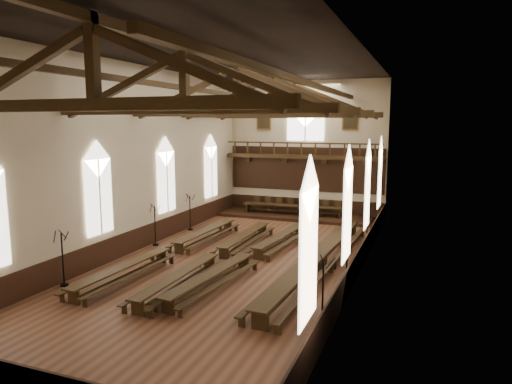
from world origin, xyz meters
TOP-DOWN VIEW (x-y plane):
  - ground at (0.00, 0.00)m, footprint 26.00×26.00m
  - room_walls at (0.00, 0.00)m, footprint 26.00×26.00m
  - wainscot_band at (0.00, 0.00)m, footprint 12.00×26.00m
  - side_windows at (-0.00, -0.00)m, footprint 11.85×19.80m
  - end_window at (0.00, 12.90)m, footprint 2.80×0.12m
  - minstrels_gallery at (0.00, 12.66)m, footprint 11.80×1.24m
  - portraits at (0.00, 12.90)m, footprint 7.75×0.09m
  - roof_trusses at (0.00, -0.00)m, footprint 11.70×25.70m
  - refectory_row_a at (-3.44, -0.75)m, footprint 1.64×13.84m
  - refectory_row_b at (-0.80, -0.77)m, footprint 1.38×13.74m
  - refectory_row_c at (0.85, -0.23)m, footprint 2.04×14.00m
  - refectory_row_d at (4.12, 0.21)m, footprint 2.00×14.95m
  - dais at (-0.47, 11.40)m, footprint 11.40×3.14m
  - high_table at (-0.47, 11.40)m, footprint 7.54×1.18m
  - high_chairs at (-0.47, 12.14)m, footprint 6.80×0.50m
  - candelabrum_left_near at (-5.55, -5.89)m, footprint 0.66×0.75m
  - candelabrum_left_mid at (-5.55, 1.09)m, footprint 0.72×0.71m
  - candelabrum_left_far at (-5.55, 5.12)m, footprint 0.72×0.68m
  - candelabrum_right_near at (5.55, -5.50)m, footprint 0.69×0.73m
  - candelabrum_right_mid at (5.55, -0.57)m, footprint 0.77×0.78m
  - candelabrum_right_far at (5.55, 6.40)m, footprint 0.65×0.73m

SIDE VIEW (x-z plane):
  - ground at x=0.00m, z-range 0.00..0.00m
  - dais at x=-0.47m, z-range 0.00..0.21m
  - refectory_row_b at x=-0.80m, z-range 0.16..0.84m
  - refectory_row_a at x=-3.44m, z-range 0.16..0.84m
  - refectory_row_c at x=0.85m, z-range 0.16..0.86m
  - refectory_row_d at x=4.12m, z-range 0.18..0.99m
  - wainscot_band at x=0.00m, z-range 0.00..1.20m
  - candelabrum_right_far at x=5.55m, z-range -0.47..1.91m
  - candelabrum_left_far at x=-5.55m, z-range -0.47..1.92m
  - candelabrum_right_near at x=5.55m, z-range -0.47..1.93m
  - candelabrum_left_mid at x=-5.55m, z-range -0.47..1.94m
  - candelabrum_left_near at x=-5.55m, z-range -0.48..1.96m
  - candelabrum_right_mid at x=5.55m, z-range -0.51..2.11m
  - high_chairs at x=-0.47m, z-range 0.26..1.34m
  - high_table at x=-0.47m, z-range 0.45..1.16m
  - side_windows at x=0.00m, z-range 1.49..5.99m
  - minstrels_gallery at x=0.00m, z-range 2.06..5.76m
  - room_walls at x=0.00m, z-range -6.54..19.46m
  - portraits at x=0.00m, z-range 6.38..7.82m
  - end_window at x=0.00m, z-range 5.32..9.12m
  - roof_trusses at x=0.00m, z-range 6.82..9.62m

